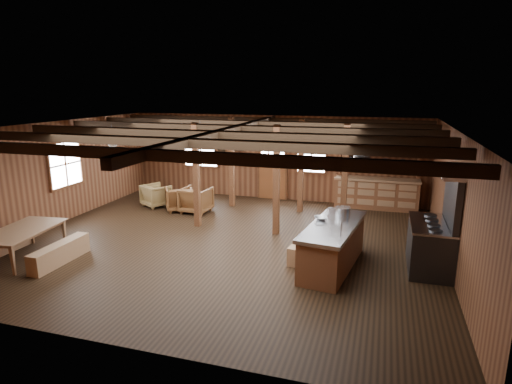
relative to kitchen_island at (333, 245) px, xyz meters
The scene contains 21 objects.
room 2.90m from the kitchen_island, 164.77° to the left, with size 10.04×9.04×2.84m.
ceiling_joists 3.56m from the kitchen_island, 161.28° to the left, with size 9.80×8.82×0.18m.
timber_posts 3.64m from the kitchen_island, 127.29° to the left, with size 3.95×2.35×2.80m.
back_door 5.83m from the kitchen_island, 117.16° to the left, with size 1.02×0.08×2.15m.
window_back_left 7.46m from the kitchen_island, 135.39° to the left, with size 1.32×0.06×1.32m.
window_back_right 5.47m from the kitchen_island, 104.64° to the left, with size 1.02×0.06×1.32m.
window_left 7.79m from the kitchen_island, behind, with size 0.14×1.24×1.32m.
notice_boards 6.74m from the kitchen_island, 128.73° to the left, with size 1.08×0.03×0.90m.
back_counter 4.98m from the kitchen_island, 81.39° to the left, with size 2.55×0.60×2.45m.
pendant_lamps 5.49m from the kitchen_island, 160.65° to the left, with size 1.86×2.36×0.66m.
pot_rack 2.12m from the kitchen_island, 65.26° to the left, with size 0.44×3.00×0.45m.
kitchen_island is the anchor object (origin of this frame).
step_stool 0.77m from the kitchen_island, 168.65° to the right, with size 0.45×0.32×0.40m, color #996E45.
commercial_range 2.06m from the kitchen_island, 14.27° to the left, with size 0.87×1.69×2.09m.
dining_table 6.72m from the kitchen_island, 167.28° to the right, with size 1.89×1.05×0.66m, color brown.
bench_aisle 5.83m from the kitchen_island, 165.28° to the right, with size 0.30×1.58×0.43m, color #996E45.
armchair_a 5.85m from the kitchen_island, 149.50° to the left, with size 0.77×0.80×0.72m, color brown.
armchair_b 5.31m from the kitchen_island, 146.75° to the left, with size 0.82×0.85×0.77m, color brown.
armchair_c 6.74m from the kitchen_island, 151.88° to the left, with size 0.75×0.77×0.71m, color olive.
counter_pot 0.88m from the kitchen_island, 80.33° to the left, with size 0.32×0.32×0.19m, color silver.
bowl 0.63m from the kitchen_island, 142.44° to the left, with size 0.27×0.27×0.07m, color silver.
Camera 1 is at (3.54, -9.22, 3.68)m, focal length 30.00 mm.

